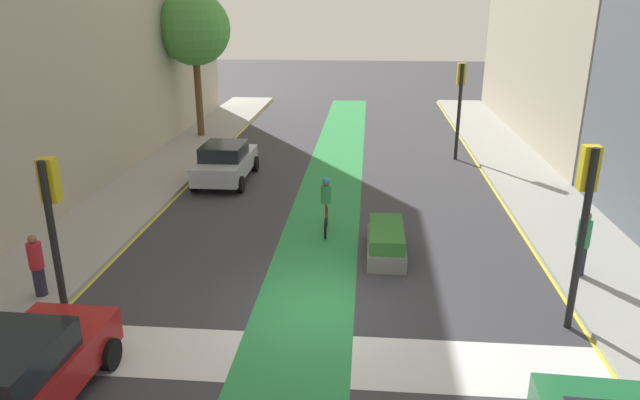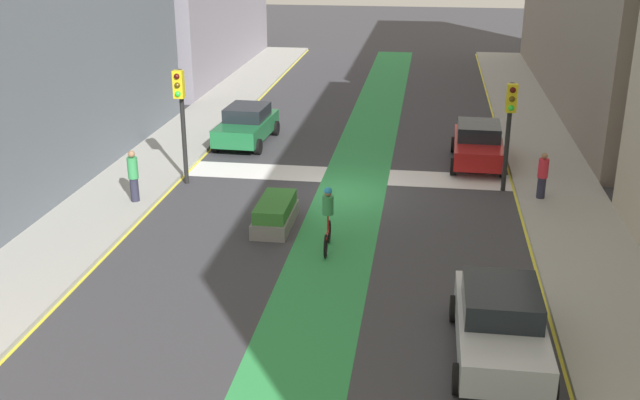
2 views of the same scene
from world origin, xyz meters
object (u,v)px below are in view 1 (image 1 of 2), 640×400
(car_red_left_near, at_px, (16,379))
(street_tree_near, at_px, (194,29))
(traffic_signal_near_left, at_px, (52,210))
(car_silver_left_far, at_px, (225,162))
(traffic_signal_far_right, at_px, (460,93))
(cyclist_in_lane, at_px, (326,204))
(pedestrian_sidewalk_right_a, at_px, (583,243))
(median_planter, at_px, (386,242))
(pedestrian_sidewalk_left_a, at_px, (37,265))
(traffic_signal_near_right, at_px, (585,204))

(car_red_left_near, distance_m, street_tree_near, 22.16)
(traffic_signal_near_left, xyz_separation_m, car_silver_left_far, (0.98, 10.85, -1.89))
(traffic_signal_far_right, bearing_deg, cyclist_in_lane, -119.14)
(traffic_signal_far_right, distance_m, pedestrian_sidewalk_right_a, 12.30)
(street_tree_near, xyz_separation_m, median_planter, (9.44, -14.08, -5.14))
(traffic_signal_near_left, distance_m, car_silver_left_far, 11.06)
(pedestrian_sidewalk_right_a, relative_size, pedestrian_sidewalk_left_a, 1.11)
(car_silver_left_far, relative_size, cyclist_in_lane, 2.27)
(street_tree_near, height_order, median_planter, street_tree_near)
(traffic_signal_near_left, relative_size, pedestrian_sidewalk_left_a, 2.43)
(car_red_left_near, bearing_deg, median_planter, 48.62)
(median_planter, bearing_deg, traffic_signal_near_left, -149.69)
(median_planter, bearing_deg, pedestrian_sidewalk_right_a, -12.68)
(car_silver_left_far, height_order, cyclist_in_lane, cyclist_in_lane)
(car_red_left_near, distance_m, cyclist_in_lane, 9.98)
(traffic_signal_near_right, distance_m, pedestrian_sidewalk_left_a, 12.50)
(pedestrian_sidewalk_left_a, bearing_deg, cyclist_in_lane, 36.42)
(traffic_signal_far_right, bearing_deg, car_red_left_near, -118.48)
(traffic_signal_near_left, relative_size, pedestrian_sidewalk_right_a, 2.20)
(traffic_signal_near_right, distance_m, street_tree_near, 22.19)
(traffic_signal_near_right, relative_size, car_silver_left_far, 0.98)
(traffic_signal_near_right, relative_size, pedestrian_sidewalk_left_a, 2.62)
(traffic_signal_near_left, bearing_deg, cyclist_in_lane, 46.49)
(car_silver_left_far, distance_m, cyclist_in_lane, 6.80)
(traffic_signal_near_right, xyz_separation_m, median_planter, (-3.97, 3.40, -2.49))
(median_planter, bearing_deg, pedestrian_sidewalk_left_a, -158.12)
(pedestrian_sidewalk_right_a, relative_size, street_tree_near, 0.24)
(traffic_signal_near_right, xyz_separation_m, cyclist_in_lane, (-5.80, 4.87, -1.92))
(traffic_signal_far_right, relative_size, median_planter, 1.71)
(pedestrian_sidewalk_left_a, distance_m, street_tree_near, 18.08)
(traffic_signal_near_right, bearing_deg, cyclist_in_lane, 140.01)
(car_silver_left_far, height_order, street_tree_near, street_tree_near)
(cyclist_in_lane, bearing_deg, car_silver_left_far, 130.73)
(street_tree_near, bearing_deg, car_red_left_near, -82.14)
(traffic_signal_far_right, bearing_deg, street_tree_near, 166.25)
(traffic_signal_near_left, xyz_separation_m, median_planter, (7.25, 4.24, -2.28))
(car_silver_left_far, relative_size, pedestrian_sidewalk_right_a, 2.42)
(traffic_signal_near_right, xyz_separation_m, pedestrian_sidewalk_left_a, (-12.35, 0.03, -1.94))
(traffic_signal_far_right, bearing_deg, traffic_signal_near_right, -87.90)
(car_silver_left_far, height_order, pedestrian_sidewalk_left_a, pedestrian_sidewalk_left_a)
(traffic_signal_near_left, bearing_deg, traffic_signal_far_right, 54.83)
(traffic_signal_near_left, relative_size, street_tree_near, 0.53)
(traffic_signal_near_right, bearing_deg, pedestrian_sidewalk_left_a, 179.85)
(traffic_signal_far_right, distance_m, street_tree_near, 13.50)
(traffic_signal_near_left, height_order, street_tree_near, street_tree_near)
(median_planter, bearing_deg, street_tree_near, 123.84)
(traffic_signal_far_right, xyz_separation_m, median_planter, (-3.44, -10.93, -2.62))
(car_red_left_near, bearing_deg, traffic_signal_near_right, 20.76)
(traffic_signal_far_right, relative_size, pedestrian_sidewalk_left_a, 2.75)
(traffic_signal_near_right, height_order, pedestrian_sidewalk_right_a, traffic_signal_near_right)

